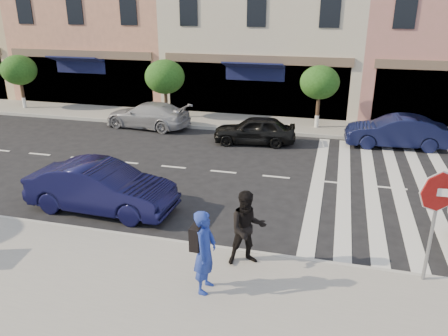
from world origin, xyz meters
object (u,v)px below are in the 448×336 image
Objects in this scene: walker at (247,228)px; car_far_right at (396,131)px; stop_sign at (437,203)px; car_far_left at (148,115)px; car_near_mid at (101,187)px; photographer at (205,252)px; car_far_mid at (255,130)px.

walker is 0.43× the size of car_far_right.
stop_sign is at bearing -20.71° from walker.
car_far_left is at bearing -94.91° from car_far_right.
photographer is at bearing -124.84° from car_near_mid.
stop_sign is 4.10m from walker.
photographer is 0.41× the size of car_near_mid.
car_far_right is (9.22, 8.96, -0.05)m from car_near_mid.
photographer is at bearing 36.08° from car_far_left.
walker is at bearing 3.19° from car_far_mid.
stop_sign is at bearing 53.81° from car_far_left.
stop_sign reaches higher than walker.
walker reaches higher than car_far_mid.
car_far_left is 1.04× the size of car_far_right.
walker is at bearing -24.83° from photographer.
car_far_left is (-7.51, 11.10, -0.43)m from walker.
car_far_mid is at bearing 84.46° from car_far_left.
car_far_right is (6.07, 1.08, 0.08)m from car_far_mid.
stop_sign is 0.62× the size of car_far_right.
stop_sign reaches higher than photographer.
photographer is at bearing -1.18° from car_far_mid.
walker is 0.42× the size of car_far_left.
stop_sign reaches higher than car_near_mid.
walker is 5.28m from car_near_mid.
car_far_right is (4.33, 10.90, -0.37)m from walker.
walker reaches higher than car_far_right.
car_near_mid reaches higher than car_far_right.
photographer is 1.40m from walker.
car_far_mid is (-5.71, 9.49, -1.42)m from stop_sign.
car_far_mid is at bearing 74.55° from walker.
car_far_mid is (3.16, 7.87, -0.12)m from car_near_mid.
car_far_right is at bearing 93.27° from car_far_mid.
walker is at bearing -109.66° from car_near_mid.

